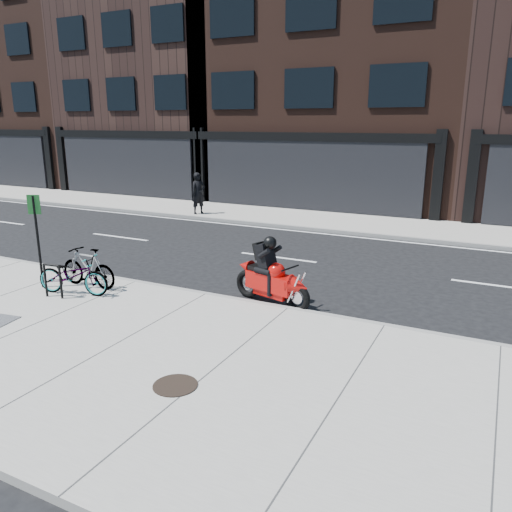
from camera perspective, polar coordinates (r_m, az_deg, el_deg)
The scene contains 13 objects.
ground at distance 12.95m, azimuth -1.11°, elevation -2.27°, with size 120.00×120.00×0.00m, color black.
sidewalk_near at distance 9.10m, azimuth -16.11°, elevation -10.22°, with size 60.00×6.00×0.13m, color gray.
sidewalk_far at distance 19.92m, azimuth 9.30°, elevation 3.91°, with size 60.00×3.50×0.13m, color gray.
building_west at distance 37.76m, azimuth -22.05°, elevation 18.44°, with size 10.00×10.00×13.50m, color black.
building_midwest at distance 31.10m, azimuth -8.80°, elevation 18.87°, with size 10.00×10.00×12.00m, color black.
building_center at distance 26.81m, azimuth 10.30°, elevation 22.13°, with size 12.00×10.00×14.50m, color black.
bike_rack at distance 11.73m, azimuth -22.22°, elevation -2.33°, with size 0.45×0.10×0.76m.
bicycle_front at distance 11.80m, azimuth -20.18°, elevation -2.06°, with size 0.59×1.69×0.89m, color gray.
bicycle_rear at distance 12.18m, azimuth -18.63°, elevation -1.25°, with size 0.44×1.57×0.94m, color gray.
motorcycle at distance 10.73m, azimuth 2.14°, elevation -2.52°, with size 2.01×0.88×1.53m.
pedestrian at distance 21.03m, azimuth -6.60°, elevation 7.14°, with size 0.62×0.41×1.71m, color black.
manhole_cover at distance 7.63m, azimuth -9.21°, elevation -14.38°, with size 0.66×0.66×0.01m, color black.
sign_post at distance 12.38m, azimuth -23.74°, elevation 2.42°, with size 0.27×0.14×2.16m.
Camera 1 is at (5.75, -10.94, 3.87)m, focal length 35.00 mm.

